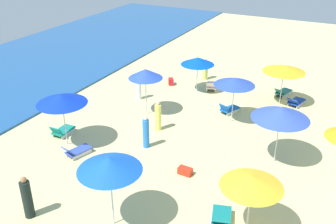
{
  "coord_description": "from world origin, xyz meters",
  "views": [
    {
      "loc": [
        -14.18,
        2.13,
        9.67
      ],
      "look_at": [
        1.62,
        10.16,
        0.97
      ],
      "focal_mm": 41.46,
      "sensor_mm": 36.0,
      "label": 1
    }
  ],
  "objects_px": {
    "umbrella_1": "(252,181)",
    "lounge_chair_0_0": "(296,102)",
    "lounge_chair_6_1": "(77,151)",
    "beachgoer_2": "(158,117)",
    "umbrella_5": "(145,74)",
    "lounge_chair_6_0": "(62,131)",
    "umbrella_7": "(198,61)",
    "beachgoer_0": "(146,133)",
    "beachgoer_4": "(205,70)",
    "cooler_box_0": "(185,171)",
    "lounge_chair_7_0": "(212,86)",
    "umbrella_6": "(62,99)",
    "lounge_chair_1_0": "(221,218)",
    "beachgoer_1": "(139,88)",
    "beachgoer_3": "(27,198)",
    "umbrella_4": "(281,113)",
    "umbrella_0": "(284,69)",
    "umbrella_8": "(235,81)",
    "lounge_chair_0_1": "(283,92)",
    "cooler_box_1": "(171,82)",
    "umbrella_2": "(109,164)",
    "lounge_chair_8_0": "(229,109)"
  },
  "relations": [
    {
      "from": "lounge_chair_6_1",
      "to": "lounge_chair_7_0",
      "type": "xyz_separation_m",
      "value": [
        10.07,
        -2.72,
        0.05
      ]
    },
    {
      "from": "umbrella_5",
      "to": "lounge_chair_6_0",
      "type": "height_order",
      "value": "umbrella_5"
    },
    {
      "from": "umbrella_5",
      "to": "cooler_box_0",
      "type": "distance_m",
      "value": 6.53
    },
    {
      "from": "umbrella_0",
      "to": "umbrella_7",
      "type": "height_order",
      "value": "umbrella_0"
    },
    {
      "from": "umbrella_7",
      "to": "beachgoer_2",
      "type": "bearing_deg",
      "value": -177.84
    },
    {
      "from": "umbrella_0",
      "to": "umbrella_6",
      "type": "height_order",
      "value": "umbrella_6"
    },
    {
      "from": "umbrella_6",
      "to": "lounge_chair_6_1",
      "type": "bearing_deg",
      "value": -118.88
    },
    {
      "from": "beachgoer_4",
      "to": "cooler_box_1",
      "type": "height_order",
      "value": "beachgoer_4"
    },
    {
      "from": "beachgoer_3",
      "to": "umbrella_5",
      "type": "bearing_deg",
      "value": 35.69
    },
    {
      "from": "lounge_chair_7_0",
      "to": "beachgoer_1",
      "type": "xyz_separation_m",
      "value": [
        -3.29,
        3.45,
        0.43
      ]
    },
    {
      "from": "beachgoer_4",
      "to": "cooler_box_0",
      "type": "bearing_deg",
      "value": -150.15
    },
    {
      "from": "lounge_chair_6_1",
      "to": "umbrella_7",
      "type": "distance_m",
      "value": 9.8
    },
    {
      "from": "umbrella_2",
      "to": "beachgoer_1",
      "type": "distance_m",
      "value": 11.0
    },
    {
      "from": "lounge_chair_6_0",
      "to": "lounge_chair_6_1",
      "type": "xyz_separation_m",
      "value": [
        -1.19,
        -1.88,
        -0.01
      ]
    },
    {
      "from": "umbrella_0",
      "to": "lounge_chair_8_0",
      "type": "height_order",
      "value": "umbrella_0"
    },
    {
      "from": "lounge_chair_0_1",
      "to": "umbrella_8",
      "type": "bearing_deg",
      "value": 86.99
    },
    {
      "from": "beachgoer_2",
      "to": "lounge_chair_1_0",
      "type": "bearing_deg",
      "value": -94.09
    },
    {
      "from": "umbrella_5",
      "to": "beachgoer_1",
      "type": "distance_m",
      "value": 2.68
    },
    {
      "from": "umbrella_0",
      "to": "umbrella_7",
      "type": "distance_m",
      "value": 5.14
    },
    {
      "from": "lounge_chair_6_1",
      "to": "beachgoer_2",
      "type": "relative_size",
      "value": 0.89
    },
    {
      "from": "cooler_box_1",
      "to": "beachgoer_3",
      "type": "bearing_deg",
      "value": -28.07
    },
    {
      "from": "cooler_box_0",
      "to": "lounge_chair_0_1",
      "type": "bearing_deg",
      "value": -97.14
    },
    {
      "from": "lounge_chair_8_0",
      "to": "beachgoer_4",
      "type": "xyz_separation_m",
      "value": [
        4.25,
        3.17,
        0.45
      ]
    },
    {
      "from": "beachgoer_2",
      "to": "cooler_box_1",
      "type": "height_order",
      "value": "beachgoer_2"
    },
    {
      "from": "umbrella_1",
      "to": "beachgoer_3",
      "type": "height_order",
      "value": "umbrella_1"
    },
    {
      "from": "umbrella_7",
      "to": "umbrella_8",
      "type": "height_order",
      "value": "umbrella_8"
    },
    {
      "from": "lounge_chair_0_0",
      "to": "umbrella_1",
      "type": "distance_m",
      "value": 11.66
    },
    {
      "from": "lounge_chair_0_1",
      "to": "beachgoer_1",
      "type": "height_order",
      "value": "beachgoer_1"
    },
    {
      "from": "lounge_chair_0_1",
      "to": "umbrella_1",
      "type": "height_order",
      "value": "umbrella_1"
    },
    {
      "from": "lounge_chair_0_0",
      "to": "beachgoer_0",
      "type": "xyz_separation_m",
      "value": [
        -8.02,
        5.48,
        0.53
      ]
    },
    {
      "from": "lounge_chair_6_1",
      "to": "beachgoer_4",
      "type": "height_order",
      "value": "beachgoer_4"
    },
    {
      "from": "lounge_chair_0_0",
      "to": "beachgoer_3",
      "type": "bearing_deg",
      "value": 79.31
    },
    {
      "from": "lounge_chair_0_0",
      "to": "beachgoer_1",
      "type": "bearing_deg",
      "value": 36.29
    },
    {
      "from": "lounge_chair_0_0",
      "to": "umbrella_6",
      "type": "bearing_deg",
      "value": 61.81
    },
    {
      "from": "lounge_chair_1_0",
      "to": "lounge_chair_7_0",
      "type": "distance_m",
      "value": 12.3
    },
    {
      "from": "lounge_chair_1_0",
      "to": "beachgoer_4",
      "type": "distance_m",
      "value": 14.19
    },
    {
      "from": "umbrella_6",
      "to": "umbrella_7",
      "type": "xyz_separation_m",
      "value": [
        8.85,
        -3.0,
        -0.38
      ]
    },
    {
      "from": "lounge_chair_0_0",
      "to": "beachgoer_2",
      "type": "bearing_deg",
      "value": 62.31
    },
    {
      "from": "umbrella_2",
      "to": "umbrella_4",
      "type": "xyz_separation_m",
      "value": [
        6.61,
        -4.16,
        -0.1
      ]
    },
    {
      "from": "beachgoer_2",
      "to": "beachgoer_0",
      "type": "bearing_deg",
      "value": -130.02
    },
    {
      "from": "umbrella_4",
      "to": "umbrella_7",
      "type": "bearing_deg",
      "value": 47.22
    },
    {
      "from": "umbrella_7",
      "to": "lounge_chair_8_0",
      "type": "height_order",
      "value": "umbrella_7"
    },
    {
      "from": "lounge_chair_6_1",
      "to": "lounge_chair_7_0",
      "type": "relative_size",
      "value": 0.99
    },
    {
      "from": "umbrella_1",
      "to": "lounge_chair_0_0",
      "type": "bearing_deg",
      "value": 2.3
    },
    {
      "from": "lounge_chair_7_0",
      "to": "beachgoer_1",
      "type": "relative_size",
      "value": 0.94
    },
    {
      "from": "lounge_chair_0_0",
      "to": "umbrella_5",
      "type": "distance_m",
      "value": 9.01
    },
    {
      "from": "beachgoer_0",
      "to": "umbrella_7",
      "type": "bearing_deg",
      "value": 30.01
    },
    {
      "from": "lounge_chair_0_0",
      "to": "lounge_chair_6_0",
      "type": "relative_size",
      "value": 1.18
    },
    {
      "from": "cooler_box_0",
      "to": "cooler_box_1",
      "type": "distance_m",
      "value": 10.15
    },
    {
      "from": "beachgoer_2",
      "to": "beachgoer_1",
      "type": "bearing_deg",
      "value": 84.94
    }
  ]
}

